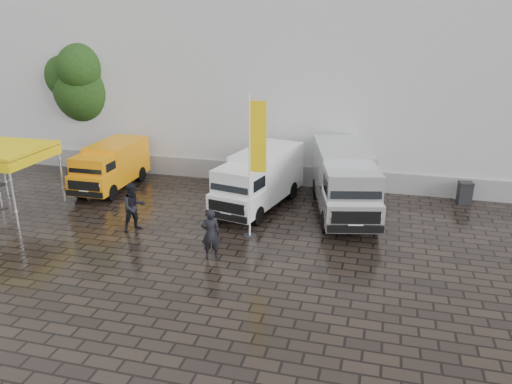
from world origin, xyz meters
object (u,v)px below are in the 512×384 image
Objects in this scene: cocktail_table at (0,197)px; person_front at (211,234)px; van_yellow at (111,167)px; canopy_tent at (2,151)px; flagpole at (254,160)px; wheelie_bin at (465,193)px; van_silver at (344,182)px; person_tent at (134,207)px; van_white at (259,181)px.

person_front reaches higher than cocktail_table.
canopy_tent is at bearing -127.18° from van_yellow.
person_front is (9.98, -2.08, -1.75)m from canopy_tent.
canopy_tent is at bearing -179.90° from flagpole.
person_front is at bearing -145.82° from wheelie_bin.
cocktail_table is 10.81m from person_front.
van_yellow is 0.75× the size of van_silver.
person_tent is at bearing -39.95° from person_front.
person_front is (-0.37, -5.23, -0.32)m from van_white.
person_tent is at bearing -173.11° from flagpole.
van_silver reaches higher than cocktail_table.
van_yellow is at bearing -172.20° from van_white.
wheelie_bin is (16.47, 2.28, -0.59)m from van_yellow.
canopy_tent reaches higher than van_silver.
person_tent is (-12.96, -6.58, 0.47)m from wheelie_bin.
flagpole is at bearing -133.30° from person_front.
flagpole is at bearing 0.10° from canopy_tent.
cocktail_table is at bearing 179.57° from flagpole.
flagpole is 3.17m from person_front.
flagpole is at bearing -145.30° from van_silver.
wheelie_bin is at bearing -21.69° from person_tent.
van_white is at bearing -6.44° from person_tent.
person_front is at bearing -115.58° from flagpole.
van_white reaches higher than wheelie_bin.
flagpole reaches higher than canopy_tent.
canopy_tent is 10.35m from person_front.
person_tent is at bearing -166.51° from van_silver.
person_tent is at bearing -125.61° from van_white.
canopy_tent is (-14.00, -3.39, 1.28)m from van_silver.
canopy_tent reaches higher than wheelie_bin.
van_yellow is at bearing -179.20° from wheelie_bin.
cocktail_table reaches higher than wheelie_bin.
cocktail_table is (-0.59, 0.11, -2.11)m from canopy_tent.
van_silver is 8.70m from person_tent.
person_front is (-1.00, -2.09, -2.16)m from flagpole.
person_tent is (6.26, -0.55, -1.69)m from canopy_tent.
canopy_tent is at bearing -169.67° from wheelie_bin.
person_front is (7.23, -5.82, -0.19)m from van_yellow.
wheelie_bin is (5.22, 2.63, -0.88)m from van_silver.
wheelie_bin is (19.82, 5.92, -0.05)m from cocktail_table.
flagpole is at bearing -66.36° from van_white.
cocktail_table is (-14.60, -3.29, -0.83)m from van_silver.
van_yellow is 0.88× the size of flagpole.
cocktail_table is at bearing 179.19° from van_silver.
flagpole is 4.95× the size of cocktail_table.
van_yellow is 9.29m from person_front.
canopy_tent is 1.81× the size of person_front.
person_tent is at bearing -5.48° from cocktail_table.
van_silver is 6.80m from person_front.
wheelie_bin is (19.22, 6.03, -2.15)m from canopy_tent.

